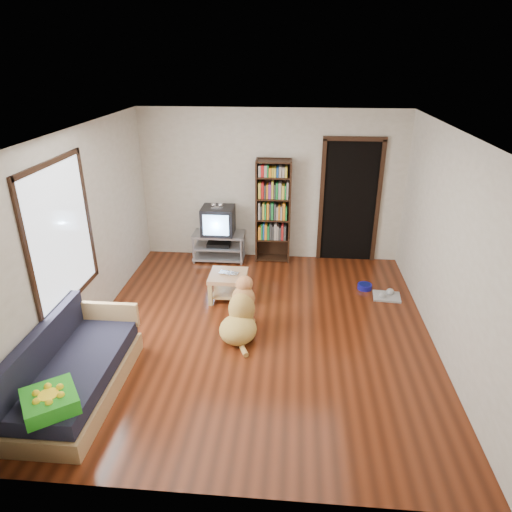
# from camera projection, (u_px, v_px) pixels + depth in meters

# --- Properties ---
(ground) EXTENTS (5.00, 5.00, 0.00)m
(ground) POSITION_uv_depth(u_px,v_px,m) (259.00, 331.00, 6.09)
(ground) COLOR #5F2410
(ground) RESTS_ON ground
(ceiling) EXTENTS (5.00, 5.00, 0.00)m
(ceiling) POSITION_uv_depth(u_px,v_px,m) (260.00, 132.00, 5.03)
(ceiling) COLOR white
(ceiling) RESTS_ON ground
(wall_back) EXTENTS (4.50, 0.00, 4.50)m
(wall_back) POSITION_uv_depth(u_px,v_px,m) (271.00, 186.00, 7.83)
(wall_back) COLOR beige
(wall_back) RESTS_ON ground
(wall_front) EXTENTS (4.50, 0.00, 4.50)m
(wall_front) POSITION_uv_depth(u_px,v_px,m) (232.00, 371.00, 3.28)
(wall_front) COLOR beige
(wall_front) RESTS_ON ground
(wall_left) EXTENTS (0.00, 5.00, 5.00)m
(wall_left) POSITION_uv_depth(u_px,v_px,m) (82.00, 235.00, 5.74)
(wall_left) COLOR beige
(wall_left) RESTS_ON ground
(wall_right) EXTENTS (0.00, 5.00, 5.00)m
(wall_right) POSITION_uv_depth(u_px,v_px,m) (449.00, 247.00, 5.38)
(wall_right) COLOR beige
(wall_right) RESTS_ON ground
(green_cushion) EXTENTS (0.64, 0.64, 0.15)m
(green_cushion) POSITION_uv_depth(u_px,v_px,m) (50.00, 401.00, 4.15)
(green_cushion) COLOR green
(green_cushion) RESTS_ON sofa
(laptop) EXTENTS (0.32, 0.24, 0.02)m
(laptop) POSITION_uv_depth(u_px,v_px,m) (228.00, 274.00, 6.72)
(laptop) COLOR silver
(laptop) RESTS_ON coffee_table
(dog_bowl) EXTENTS (0.22, 0.22, 0.08)m
(dog_bowl) POSITION_uv_depth(u_px,v_px,m) (365.00, 287.00, 7.16)
(dog_bowl) COLOR navy
(dog_bowl) RESTS_ON ground
(grey_rag) EXTENTS (0.43, 0.36, 0.03)m
(grey_rag) POSITION_uv_depth(u_px,v_px,m) (387.00, 296.00, 6.92)
(grey_rag) COLOR #ACACAC
(grey_rag) RESTS_ON ground
(window) EXTENTS (0.03, 1.46, 1.70)m
(window) POSITION_uv_depth(u_px,v_px,m) (61.00, 235.00, 5.20)
(window) COLOR white
(window) RESTS_ON wall_left
(doorway) EXTENTS (1.03, 0.05, 2.19)m
(doorway) POSITION_uv_depth(u_px,v_px,m) (350.00, 199.00, 7.78)
(doorway) COLOR black
(doorway) RESTS_ON wall_back
(tv_stand) EXTENTS (0.90, 0.45, 0.50)m
(tv_stand) POSITION_uv_depth(u_px,v_px,m) (219.00, 245.00, 8.10)
(tv_stand) COLOR #99999E
(tv_stand) RESTS_ON ground
(crt_tv) EXTENTS (0.55, 0.52, 0.58)m
(crt_tv) POSITION_uv_depth(u_px,v_px,m) (218.00, 220.00, 7.92)
(crt_tv) COLOR black
(crt_tv) RESTS_ON tv_stand
(bookshelf) EXTENTS (0.60, 0.30, 1.80)m
(bookshelf) POSITION_uv_depth(u_px,v_px,m) (273.00, 206.00, 7.81)
(bookshelf) COLOR black
(bookshelf) RESTS_ON ground
(sofa) EXTENTS (0.80, 1.80, 0.80)m
(sofa) POSITION_uv_depth(u_px,v_px,m) (75.00, 374.00, 4.87)
(sofa) COLOR tan
(sofa) RESTS_ON ground
(coffee_table) EXTENTS (0.55, 0.55, 0.40)m
(coffee_table) POSITION_uv_depth(u_px,v_px,m) (228.00, 281.00, 6.80)
(coffee_table) COLOR tan
(coffee_table) RESTS_ON ground
(dog) EXTENTS (0.56, 0.95, 0.77)m
(dog) POSITION_uv_depth(u_px,v_px,m) (241.00, 315.00, 5.92)
(dog) COLOR #D8B253
(dog) RESTS_ON ground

